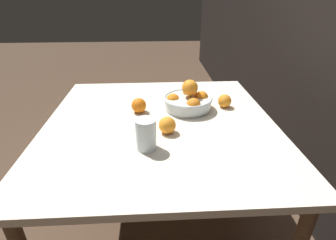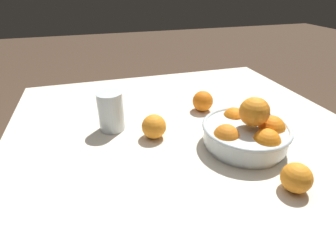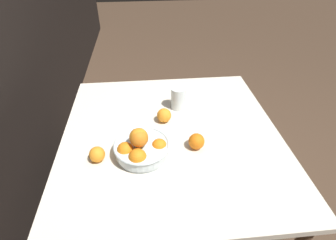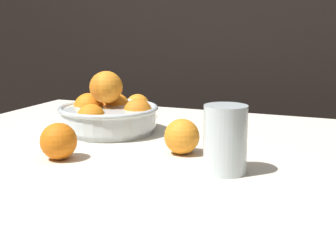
{
  "view_description": "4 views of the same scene",
  "coord_description": "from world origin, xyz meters",
  "px_view_note": "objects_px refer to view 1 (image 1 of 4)",
  "views": [
    {
      "loc": [
        1.1,
        -0.03,
        1.31
      ],
      "look_at": [
        0.06,
        0.03,
        0.78
      ],
      "focal_mm": 28.0,
      "sensor_mm": 36.0,
      "label": 1
    },
    {
      "loc": [
        0.26,
        0.7,
        1.17
      ],
      "look_at": [
        0.06,
        0.02,
        0.79
      ],
      "focal_mm": 28.0,
      "sensor_mm": 36.0,
      "label": 2
    },
    {
      "loc": [
        -0.99,
        0.12,
        1.58
      ],
      "look_at": [
        0.02,
        0.02,
        0.81
      ],
      "focal_mm": 28.0,
      "sensor_mm": 36.0,
      "label": 3
    },
    {
      "loc": [
        0.44,
        -0.87,
        1.01
      ],
      "look_at": [
        0.06,
        0.08,
        0.8
      ],
      "focal_mm": 50.0,
      "sensor_mm": 36.0,
      "label": 4
    }
  ],
  "objects_px": {
    "fruit_bowl": "(189,99)",
    "orange_loose_near_bowl": "(167,125)",
    "juice_glass": "(146,136)",
    "orange_loose_front": "(139,105)",
    "orange_loose_aside": "(225,101)"
  },
  "relations": [
    {
      "from": "fruit_bowl",
      "to": "orange_loose_near_bowl",
      "type": "relative_size",
      "value": 3.34
    },
    {
      "from": "fruit_bowl",
      "to": "orange_loose_near_bowl",
      "type": "distance_m",
      "value": 0.27
    },
    {
      "from": "juice_glass",
      "to": "orange_loose_front",
      "type": "bearing_deg",
      "value": -172.76
    },
    {
      "from": "orange_loose_aside",
      "to": "orange_loose_front",
      "type": "bearing_deg",
      "value": -85.08
    },
    {
      "from": "juice_glass",
      "to": "orange_loose_near_bowl",
      "type": "relative_size",
      "value": 1.68
    },
    {
      "from": "juice_glass",
      "to": "orange_loose_front",
      "type": "xyz_separation_m",
      "value": [
        -0.33,
        -0.04,
        -0.02
      ]
    },
    {
      "from": "juice_glass",
      "to": "orange_loose_near_bowl",
      "type": "bearing_deg",
      "value": 142.94
    },
    {
      "from": "orange_loose_near_bowl",
      "to": "orange_loose_front",
      "type": "distance_m",
      "value": 0.25
    },
    {
      "from": "fruit_bowl",
      "to": "juice_glass",
      "type": "distance_m",
      "value": 0.42
    },
    {
      "from": "orange_loose_front",
      "to": "fruit_bowl",
      "type": "bearing_deg",
      "value": 96.33
    },
    {
      "from": "fruit_bowl",
      "to": "orange_loose_front",
      "type": "bearing_deg",
      "value": -83.67
    },
    {
      "from": "juice_glass",
      "to": "orange_loose_aside",
      "type": "xyz_separation_m",
      "value": [
        -0.37,
        0.4,
        -0.02
      ]
    },
    {
      "from": "orange_loose_front",
      "to": "orange_loose_aside",
      "type": "distance_m",
      "value": 0.45
    },
    {
      "from": "juice_glass",
      "to": "orange_loose_near_bowl",
      "type": "height_order",
      "value": "juice_glass"
    },
    {
      "from": "fruit_bowl",
      "to": "orange_loose_aside",
      "type": "relative_size",
      "value": 3.59
    }
  ]
}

